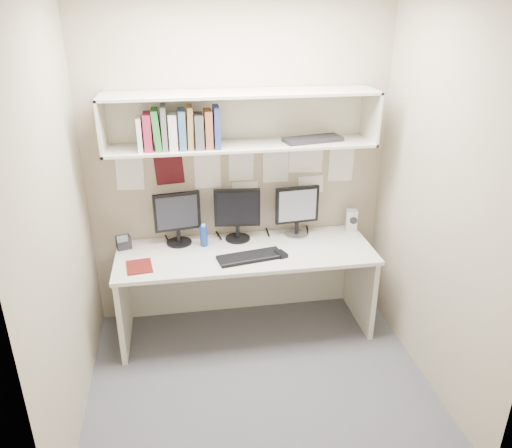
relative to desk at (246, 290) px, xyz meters
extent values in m
cube|color=#48484D|center=(0.00, -0.65, -0.37)|extent=(2.40, 2.00, 0.01)
cube|color=tan|center=(0.00, 0.35, 0.93)|extent=(2.40, 0.02, 2.60)
cube|color=tan|center=(0.00, -1.65, 0.93)|extent=(2.40, 0.02, 2.60)
cube|color=tan|center=(-1.20, -0.65, 0.93)|extent=(0.02, 2.00, 2.60)
cube|color=tan|center=(1.20, -0.65, 0.93)|extent=(0.02, 2.00, 2.60)
cube|color=beige|center=(0.00, -0.01, 0.35)|extent=(2.00, 0.70, 0.03)
cube|color=beige|center=(0.00, 0.32, -0.02)|extent=(1.96, 0.02, 0.70)
cube|color=beige|center=(0.00, 0.16, 1.16)|extent=(2.00, 0.38, 0.02)
cube|color=beige|center=(0.00, 0.16, 1.54)|extent=(2.00, 0.38, 0.02)
cube|color=beige|center=(0.00, 0.34, 1.35)|extent=(2.00, 0.02, 0.40)
cube|color=beige|center=(-0.99, 0.16, 1.35)|extent=(0.02, 0.38, 0.40)
cube|color=beige|center=(0.99, 0.16, 1.35)|extent=(0.02, 0.38, 0.40)
cylinder|color=black|center=(-0.51, 0.21, 0.37)|extent=(0.20, 0.20, 0.01)
cylinder|color=black|center=(-0.51, 0.21, 0.43)|extent=(0.03, 0.03, 0.10)
cube|color=black|center=(-0.51, 0.22, 0.63)|extent=(0.37, 0.09, 0.31)
cube|color=black|center=(-0.51, 0.20, 0.63)|extent=(0.32, 0.05, 0.27)
cylinder|color=black|center=(-0.03, 0.21, 0.37)|extent=(0.20, 0.20, 0.01)
cylinder|color=black|center=(-0.03, 0.21, 0.43)|extent=(0.03, 0.03, 0.10)
cube|color=black|center=(-0.03, 0.22, 0.64)|extent=(0.37, 0.07, 0.31)
cube|color=black|center=(-0.03, 0.20, 0.64)|extent=(0.32, 0.04, 0.27)
cylinder|color=#A5A5AA|center=(0.46, 0.21, 0.37)|extent=(0.20, 0.20, 0.01)
cylinder|color=black|center=(0.46, 0.21, 0.43)|extent=(0.03, 0.03, 0.10)
cube|color=black|center=(0.46, 0.22, 0.63)|extent=(0.36, 0.07, 0.31)
cube|color=#A1A1A5|center=(0.46, 0.20, 0.63)|extent=(0.31, 0.03, 0.26)
cube|color=black|center=(0.02, -0.14, 0.38)|extent=(0.52, 0.26, 0.02)
cube|color=black|center=(0.25, -0.14, 0.38)|extent=(0.10, 0.12, 0.03)
cube|color=beige|center=(0.94, 0.24, 0.45)|extent=(0.11, 0.11, 0.18)
cylinder|color=black|center=(0.94, 0.19, 0.47)|extent=(0.06, 0.02, 0.06)
cylinder|color=navy|center=(-0.31, 0.14, 0.45)|extent=(0.06, 0.06, 0.17)
cylinder|color=white|center=(-0.31, 0.14, 0.54)|extent=(0.03, 0.03, 0.02)
cube|color=#53110E|center=(-0.81, -0.15, 0.37)|extent=(0.21, 0.24, 0.01)
cube|color=black|center=(-0.94, 0.19, 0.41)|extent=(0.13, 0.12, 0.10)
cube|color=#4C6659|center=(-0.94, 0.14, 0.47)|extent=(0.08, 0.03, 0.05)
cube|color=silver|center=(-0.73, 0.11, 1.29)|extent=(0.03, 0.19, 0.23)
cube|color=maroon|center=(-0.67, 0.11, 1.30)|extent=(0.05, 0.19, 0.26)
cube|color=#256F2B|center=(-0.61, 0.11, 1.32)|extent=(0.04, 0.19, 0.29)
cube|color=#54565A|center=(-0.56, 0.11, 1.33)|extent=(0.04, 0.19, 0.31)
cube|color=silver|center=(-0.50, 0.11, 1.30)|extent=(0.06, 0.19, 0.25)
cube|color=#32587F|center=(-0.43, 0.11, 1.31)|extent=(0.05, 0.19, 0.28)
cube|color=brown|center=(-0.38, 0.11, 1.33)|extent=(0.04, 0.19, 0.30)
cube|color=#434245|center=(-0.32, 0.11, 1.30)|extent=(0.06, 0.19, 0.24)
cube|color=brown|center=(-0.25, 0.11, 1.31)|extent=(0.05, 0.19, 0.27)
cube|color=navy|center=(-0.19, 0.11, 1.32)|extent=(0.04, 0.19, 0.29)
cube|color=black|center=(0.54, 0.14, 1.19)|extent=(0.47, 0.25, 0.03)
camera|label=1|loc=(-0.48, -3.45, 2.13)|focal=35.00mm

